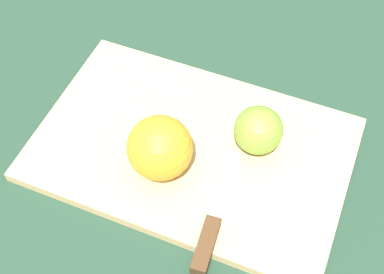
% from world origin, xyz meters
% --- Properties ---
extents(ground_plane, '(4.00, 4.00, 0.00)m').
position_xyz_m(ground_plane, '(0.00, 0.00, 0.00)').
color(ground_plane, '#1E3828').
extents(cutting_board, '(0.46, 0.35, 0.02)m').
position_xyz_m(cutting_board, '(0.00, 0.00, 0.01)').
color(cutting_board, tan).
rests_on(cutting_board, ground_plane).
extents(apple_half_left, '(0.08, 0.08, 0.08)m').
position_xyz_m(apple_half_left, '(-0.01, -0.05, 0.06)').
color(apple_half_left, gold).
rests_on(apple_half_left, cutting_board).
extents(apple_half_right, '(0.07, 0.07, 0.07)m').
position_xyz_m(apple_half_right, '(0.07, 0.05, 0.05)').
color(apple_half_right, olive).
rests_on(apple_half_right, cutting_board).
extents(knife, '(0.07, 0.18, 0.02)m').
position_xyz_m(knife, '(0.09, -0.10, 0.02)').
color(knife, silver).
rests_on(knife, cutting_board).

